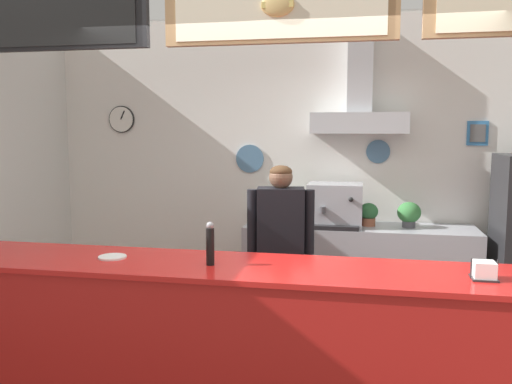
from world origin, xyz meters
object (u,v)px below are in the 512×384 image
(shop_worker, at_px, (280,258))
(napkin_holder, at_px, (484,271))
(potted_sage, at_px, (409,213))
(potted_rosemary, at_px, (270,210))
(potted_oregano, at_px, (302,211))
(pepper_grinder, at_px, (210,244))
(potted_basil, at_px, (369,213))
(condiment_plate, at_px, (112,257))
(espresso_machine, at_px, (335,205))

(shop_worker, relative_size, napkin_holder, 11.78)
(potted_sage, distance_m, potted_rosemary, 1.33)
(potted_oregano, relative_size, pepper_grinder, 0.91)
(potted_basil, distance_m, condiment_plate, 2.74)
(shop_worker, distance_m, condiment_plate, 1.44)
(shop_worker, height_order, potted_oregano, shop_worker)
(potted_rosemary, bearing_deg, napkin_holder, -56.75)
(potted_sage, relative_size, pepper_grinder, 0.97)
(potted_basil, bearing_deg, pepper_grinder, -111.29)
(shop_worker, bearing_deg, espresso_machine, -116.82)
(shop_worker, bearing_deg, potted_oregano, -100.45)
(shop_worker, relative_size, espresso_machine, 3.08)
(potted_oregano, distance_m, napkin_holder, 2.62)
(espresso_machine, xyz_separation_m, potted_oregano, (-0.32, 0.06, -0.08))
(shop_worker, height_order, condiment_plate, shop_worker)
(condiment_plate, distance_m, pepper_grinder, 0.64)
(espresso_machine, height_order, potted_rosemary, espresso_machine)
(shop_worker, distance_m, potted_oregano, 1.16)
(potted_rosemary, relative_size, napkin_holder, 1.74)
(shop_worker, distance_m, potted_basil, 1.34)
(potted_rosemary, xyz_separation_m, pepper_grinder, (0.05, -2.30, 0.15))
(shop_worker, bearing_deg, potted_sage, -141.40)
(espresso_machine, distance_m, potted_rosemary, 0.64)
(espresso_machine, height_order, napkin_holder, espresso_machine)
(potted_rosemary, height_order, pepper_grinder, pepper_grinder)
(espresso_machine, bearing_deg, napkin_holder, -68.82)
(shop_worker, relative_size, potted_basil, 7.20)
(potted_sage, xyz_separation_m, pepper_grinder, (-1.28, -2.31, 0.15))
(napkin_holder, height_order, pepper_grinder, pepper_grinder)
(potted_rosemary, relative_size, potted_basil, 1.06)
(potted_sage, bearing_deg, espresso_machine, -176.36)
(shop_worker, bearing_deg, condiment_plate, 44.71)
(potted_rosemary, xyz_separation_m, potted_basil, (0.95, 0.02, -0.01))
(shop_worker, height_order, espresso_machine, shop_worker)
(condiment_plate, bearing_deg, pepper_grinder, -4.01)
(potted_oregano, bearing_deg, potted_rosemary, -177.01)
(potted_sage, distance_m, napkin_holder, 2.32)
(espresso_machine, relative_size, pepper_grinder, 2.07)
(condiment_plate, bearing_deg, potted_oregano, 68.67)
(potted_basil, bearing_deg, condiment_plate, -123.86)
(espresso_machine, relative_size, potted_rosemary, 2.20)
(shop_worker, xyz_separation_m, potted_basil, (0.68, 1.14, 0.20))
(shop_worker, relative_size, pepper_grinder, 6.36)
(shop_worker, height_order, potted_rosemary, shop_worker)
(potted_sage, xyz_separation_m, napkin_holder, (0.19, -2.31, 0.07))
(potted_rosemary, bearing_deg, potted_sage, 0.08)
(shop_worker, xyz_separation_m, pepper_grinder, (-0.23, -1.18, 0.36))
(espresso_machine, height_order, pepper_grinder, same)
(potted_rosemary, bearing_deg, condiment_plate, -104.24)
(potted_sage, relative_size, condiment_plate, 1.44)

